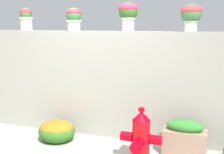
{
  "coord_description": "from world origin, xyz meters",
  "views": [
    {
      "loc": [
        1.73,
        -3.28,
        1.88
      ],
      "look_at": [
        0.27,
        1.07,
        1.04
      ],
      "focal_mm": 47.21,
      "sensor_mm": 36.0,
      "label": 1
    }
  ],
  "objects": [
    {
      "name": "planter_box",
      "position": [
        1.45,
        0.87,
        0.25
      ],
      "size": [
        0.62,
        0.3,
        0.51
      ],
      "color": "#90735D",
      "rests_on": "ground"
    },
    {
      "name": "flower_bush_right",
      "position": [
        -0.56,
        0.73,
        0.18
      ],
      "size": [
        0.6,
        0.54,
        0.34
      ],
      "color": "#30641F",
      "rests_on": "ground"
    },
    {
      "name": "potted_plant_4",
      "position": [
        1.43,
        1.29,
        2.01
      ],
      "size": [
        0.32,
        0.32,
        0.41
      ],
      "color": "silver",
      "rests_on": "stone_wall"
    },
    {
      "name": "stone_wall",
      "position": [
        0.0,
        1.27,
        0.88
      ],
      "size": [
        5.22,
        0.29,
        1.76
      ],
      "primitive_type": "cube",
      "color": "gray",
      "rests_on": "ground"
    },
    {
      "name": "potted_plant_3",
      "position": [
        0.46,
        1.31,
        2.05
      ],
      "size": [
        0.32,
        0.32,
        0.46
      ],
      "color": "beige",
      "rests_on": "stone_wall"
    },
    {
      "name": "potted_plant_2",
      "position": [
        -0.48,
        1.29,
        1.99
      ],
      "size": [
        0.26,
        0.26,
        0.39
      ],
      "color": "beige",
      "rests_on": "stone_wall"
    },
    {
      "name": "fire_hydrant",
      "position": [
        0.9,
        0.42,
        0.34
      ],
      "size": [
        0.57,
        0.46,
        0.77
      ],
      "color": "red",
      "rests_on": "ground"
    },
    {
      "name": "potted_plant_1",
      "position": [
        -1.4,
        1.27,
        1.99
      ],
      "size": [
        0.24,
        0.24,
        0.4
      ],
      "color": "silver",
      "rests_on": "stone_wall"
    }
  ]
}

